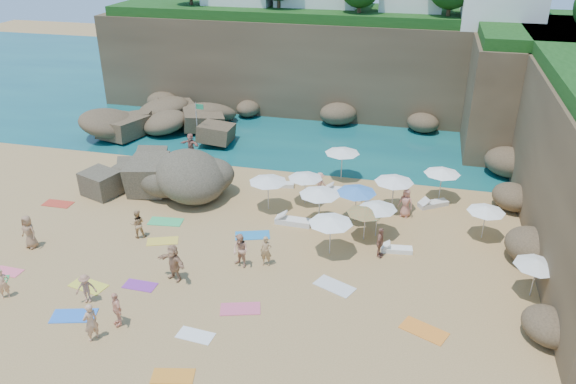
% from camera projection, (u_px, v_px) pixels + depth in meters
% --- Properties ---
extents(ground, '(120.00, 120.00, 0.00)m').
position_uv_depth(ground, '(238.00, 245.00, 30.07)').
color(ground, tan).
rests_on(ground, ground).
extents(seawater, '(120.00, 120.00, 0.00)m').
position_uv_depth(seawater, '(333.00, 92.00, 56.18)').
color(seawater, '#0C4751').
rests_on(seawater, ground).
extents(cliff_back, '(44.00, 8.00, 8.00)m').
position_uv_depth(cliff_back, '(348.00, 65.00, 49.63)').
color(cliff_back, brown).
rests_on(cliff_back, ground).
extents(cliff_corner, '(10.00, 12.00, 8.00)m').
position_uv_depth(cliff_corner, '(536.00, 92.00, 42.05)').
color(cliff_corner, brown).
rests_on(cliff_corner, ground).
extents(rock_promontory, '(12.00, 7.00, 2.00)m').
position_uv_depth(rock_promontory, '(173.00, 129.00, 46.36)').
color(rock_promontory, brown).
rests_on(rock_promontory, ground).
extents(marina_masts, '(3.10, 0.10, 6.00)m').
position_uv_depth(marina_masts, '(178.00, 53.00, 58.40)').
color(marina_masts, white).
rests_on(marina_masts, ground).
extents(rock_outcrop, '(8.73, 7.49, 2.98)m').
position_uv_depth(rock_outcrop, '(160.00, 186.00, 36.64)').
color(rock_outcrop, brown).
rests_on(rock_outcrop, ground).
extents(flag_pole, '(0.67, 0.12, 3.42)m').
position_uv_depth(flag_pole, '(198.00, 119.00, 42.09)').
color(flag_pole, silver).
rests_on(flag_pole, ground).
extents(parasol_0, '(2.29, 2.29, 2.16)m').
position_uv_depth(parasol_0, '(268.00, 179.00, 32.94)').
color(parasol_0, silver).
rests_on(parasol_0, ground).
extents(parasol_1, '(2.32, 2.32, 2.19)m').
position_uv_depth(parasol_1, '(342.00, 151.00, 36.86)').
color(parasol_1, silver).
rests_on(parasol_1, ground).
extents(parasol_2, '(2.33, 2.33, 2.21)m').
position_uv_depth(parasol_2, '(320.00, 192.00, 31.35)').
color(parasol_2, silver).
rests_on(parasol_2, ground).
extents(parasol_3, '(2.04, 2.04, 1.93)m').
position_uv_depth(parasol_3, '(486.00, 209.00, 30.03)').
color(parasol_3, silver).
rests_on(parasol_3, ground).
extents(parasol_4, '(2.21, 2.21, 2.09)m').
position_uv_depth(parasol_4, '(442.00, 171.00, 34.12)').
color(parasol_4, silver).
rests_on(parasol_4, ground).
extents(parasol_5, '(2.11, 2.11, 2.00)m').
position_uv_depth(parasol_5, '(305.00, 176.00, 33.72)').
color(parasol_5, silver).
rests_on(parasol_5, ground).
extents(parasol_6, '(2.04, 2.04, 1.93)m').
position_uv_depth(parasol_6, '(366.00, 210.00, 29.89)').
color(parasol_6, silver).
rests_on(parasol_6, ground).
extents(parasol_7, '(2.32, 2.32, 2.19)m').
position_uv_depth(parasol_7, '(394.00, 179.00, 32.85)').
color(parasol_7, silver).
rests_on(parasol_7, ground).
extents(parasol_8, '(2.12, 2.12, 2.01)m').
position_uv_depth(parasol_8, '(378.00, 206.00, 30.19)').
color(parasol_8, silver).
rests_on(parasol_8, ground).
extents(parasol_9, '(2.30, 2.30, 2.17)m').
position_uv_depth(parasol_9, '(331.00, 220.00, 28.49)').
color(parasol_9, silver).
rests_on(parasol_9, ground).
extents(parasol_10, '(2.28, 2.28, 2.16)m').
position_uv_depth(parasol_10, '(357.00, 190.00, 31.67)').
color(parasol_10, silver).
rests_on(parasol_10, ground).
extents(parasol_11, '(2.08, 2.08, 1.97)m').
position_uv_depth(parasol_11, '(538.00, 263.00, 25.32)').
color(parasol_11, silver).
rests_on(parasol_11, ground).
extents(lounger_0, '(1.78, 0.81, 0.27)m').
position_uv_depth(lounger_0, '(281.00, 184.00, 36.58)').
color(lounger_0, silver).
rests_on(lounger_0, ground).
extents(lounger_1, '(1.72, 0.59, 0.27)m').
position_uv_depth(lounger_1, '(339.00, 190.00, 35.84)').
color(lounger_1, silver).
rests_on(lounger_1, ground).
extents(lounger_2, '(1.89, 1.54, 0.29)m').
position_uv_depth(lounger_2, '(433.00, 204.00, 34.08)').
color(lounger_2, silver).
rests_on(lounger_2, ground).
extents(lounger_3, '(2.08, 0.76, 0.32)m').
position_uv_depth(lounger_3, '(293.00, 221.00, 32.10)').
color(lounger_3, white).
rests_on(lounger_3, ground).
extents(lounger_4, '(1.83, 1.27, 0.27)m').
position_uv_depth(lounger_4, '(351.00, 195.00, 35.19)').
color(lounger_4, silver).
rests_on(lounger_4, ground).
extents(lounger_5, '(1.70, 0.75, 0.26)m').
position_uv_depth(lounger_5, '(396.00, 249.00, 29.47)').
color(lounger_5, white).
rests_on(lounger_5, ground).
extents(towel_0, '(2.13, 1.46, 0.03)m').
position_uv_depth(towel_0, '(74.00, 316.00, 24.76)').
color(towel_0, blue).
rests_on(towel_0, ground).
extents(towel_1, '(1.47, 0.77, 0.03)m').
position_uv_depth(towel_1, '(8.00, 271.00, 27.85)').
color(towel_1, '#FC627A').
rests_on(towel_1, ground).
extents(towel_2, '(1.77, 1.15, 0.03)m').
position_uv_depth(towel_2, '(173.00, 376.00, 21.53)').
color(towel_2, orange).
rests_on(towel_2, ground).
extents(towel_4, '(1.94, 1.24, 0.03)m').
position_uv_depth(towel_4, '(88.00, 286.00, 26.79)').
color(towel_4, yellow).
rests_on(towel_4, ground).
extents(towel_5, '(1.62, 0.91, 0.03)m').
position_uv_depth(towel_5, '(195.00, 335.00, 23.61)').
color(towel_5, white).
rests_on(towel_5, ground).
extents(towel_6, '(1.58, 0.81, 0.03)m').
position_uv_depth(towel_6, '(140.00, 285.00, 26.80)').
color(towel_6, purple).
rests_on(towel_6, ground).
extents(towel_7, '(1.80, 0.92, 0.03)m').
position_uv_depth(towel_7, '(58.00, 204.00, 34.39)').
color(towel_7, red).
rests_on(towel_7, ground).
extents(towel_8, '(2.10, 1.52, 0.03)m').
position_uv_depth(towel_8, '(252.00, 235.00, 31.00)').
color(towel_8, '#237ABB').
rests_on(towel_8, ground).
extents(towel_9, '(1.98, 1.38, 0.03)m').
position_uv_depth(towel_9, '(240.00, 309.00, 25.21)').
color(towel_9, '#D75373').
rests_on(towel_9, ground).
extents(towel_10, '(2.17, 1.68, 0.03)m').
position_uv_depth(towel_10, '(424.00, 330.00, 23.89)').
color(towel_10, orange).
rests_on(towel_10, ground).
extents(towel_11, '(2.03, 1.19, 0.03)m').
position_uv_depth(towel_11, '(166.00, 222.00, 32.38)').
color(towel_11, '#35B967').
rests_on(towel_11, ground).
extents(towel_12, '(1.86, 1.38, 0.03)m').
position_uv_depth(towel_12, '(163.00, 241.00, 30.45)').
color(towel_12, gold).
rests_on(towel_12, ground).
extents(towel_13, '(2.14, 1.66, 0.03)m').
position_uv_depth(towel_13, '(335.00, 286.00, 26.74)').
color(towel_13, silver).
rests_on(towel_13, ground).
extents(person_stand_0, '(0.65, 0.62, 1.50)m').
position_uv_depth(person_stand_0, '(3.00, 284.00, 25.67)').
color(person_stand_0, tan).
rests_on(person_stand_0, ground).
extents(person_stand_1, '(0.99, 0.91, 1.64)m').
position_uv_depth(person_stand_1, '(137.00, 224.00, 30.51)').
color(person_stand_1, tan).
rests_on(person_stand_1, ground).
extents(person_stand_2, '(0.98, 0.52, 1.44)m').
position_uv_depth(person_stand_2, '(320.00, 183.00, 35.37)').
color(person_stand_2, tan).
rests_on(person_stand_2, ground).
extents(person_stand_3, '(0.51, 1.01, 1.65)m').
position_uv_depth(person_stand_3, '(380.00, 242.00, 28.77)').
color(person_stand_3, '#925D49').
rests_on(person_stand_3, ground).
extents(person_stand_4, '(0.96, 0.72, 1.75)m').
position_uv_depth(person_stand_4, '(406.00, 203.00, 32.63)').
color(person_stand_4, tan).
rests_on(person_stand_4, ground).
extents(person_stand_5, '(1.63, 0.80, 1.70)m').
position_uv_depth(person_stand_5, '(191.00, 145.00, 40.99)').
color(person_stand_5, '#AF6757').
rests_on(person_stand_5, ground).
extents(person_stand_6, '(0.67, 0.77, 1.77)m').
position_uv_depth(person_stand_6, '(91.00, 322.00, 23.04)').
color(person_stand_6, tan).
rests_on(person_stand_6, ground).
extents(person_lie_0, '(1.44, 1.68, 0.38)m').
position_uv_depth(person_lie_0, '(88.00, 299.00, 25.59)').
color(person_lie_0, '#A97254').
rests_on(person_lie_0, ground).
extents(person_lie_1, '(1.77, 1.84, 0.39)m').
position_uv_depth(person_lie_1, '(118.00, 321.00, 24.18)').
color(person_lie_1, '#F8AF8D').
rests_on(person_lie_1, ground).
extents(person_lie_2, '(1.25, 1.98, 0.49)m').
position_uv_depth(person_lie_2, '(32.00, 243.00, 29.82)').
color(person_lie_2, '#976C4B').
rests_on(person_lie_2, ground).
extents(person_lie_3, '(2.31, 2.39, 0.50)m').
position_uv_depth(person_lie_3, '(175.00, 275.00, 27.18)').
color(person_lie_3, tan).
rests_on(person_lie_3, ground).
extents(person_lie_4, '(0.71, 1.63, 0.38)m').
position_uv_depth(person_lie_4, '(266.00, 262.00, 28.32)').
color(person_lie_4, '#A88154').
rests_on(person_lie_4, ground).
extents(person_lie_5, '(1.58, 2.00, 0.68)m').
position_uv_depth(person_lie_5, '(241.00, 261.00, 28.13)').
color(person_lie_5, tan).
rests_on(person_lie_5, ground).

